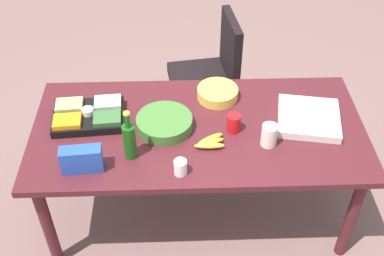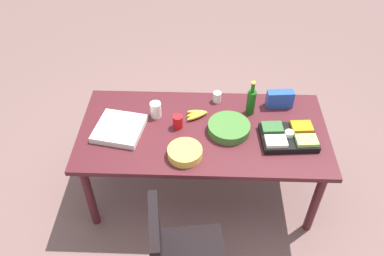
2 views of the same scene
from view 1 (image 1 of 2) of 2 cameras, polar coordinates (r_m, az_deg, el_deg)
name	(u,v)px [view 1 (image 1 of 2)]	position (r m, az deg, el deg)	size (l,w,h in m)	color
ground_plane	(197,207)	(3.39, 0.66, -9.40)	(10.00, 10.00, 0.00)	#755753
conference_table	(198,137)	(2.90, 0.76, -1.10)	(1.97, 0.95, 0.75)	#4A1920
office_chair	(208,86)	(3.83, 1.92, 5.05)	(0.56, 0.56, 0.93)	gray
veggie_tray	(89,115)	(2.94, -12.19, 1.48)	(0.44, 0.33, 0.09)	black
pizza_box	(309,118)	(2.95, 13.68, 1.16)	(0.36, 0.36, 0.05)	silver
mayo_jar	(269,135)	(2.73, 9.14, -0.84)	(0.09, 0.09, 0.13)	white
red_solo_cup	(234,123)	(2.80, 4.97, 0.59)	(0.08, 0.08, 0.11)	red
salad_bowl	(164,123)	(2.83, -3.30, 0.61)	(0.33, 0.33, 0.07)	#3F702E
paper_cup	(180,167)	(2.55, -1.39, -4.69)	(0.07, 0.07, 0.09)	white
chip_bowl	(218,93)	(3.05, 3.05, 4.15)	(0.26, 0.26, 0.07)	gold
chip_bag_blue	(82,160)	(2.61, -12.97, -3.67)	(0.22, 0.08, 0.15)	#244CB0
banana_bunch	(210,142)	(2.71, 2.12, -1.72)	(0.18, 0.13, 0.04)	yellow
wine_bottle	(130,140)	(2.61, -7.43, -1.42)	(0.09, 0.09, 0.31)	#185115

